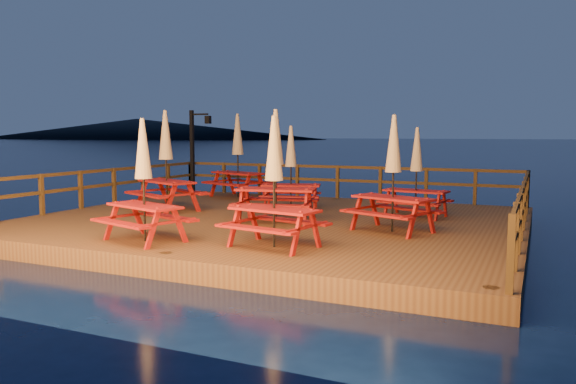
% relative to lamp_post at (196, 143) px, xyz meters
% --- Properties ---
extents(ground, '(500.00, 500.00, 0.00)m').
position_rel_lamp_post_xyz_m(ground, '(5.39, -4.55, -2.20)').
color(ground, black).
rests_on(ground, ground).
extents(deck, '(12.00, 10.00, 0.40)m').
position_rel_lamp_post_xyz_m(deck, '(5.39, -4.55, -2.00)').
color(deck, '#4F3119').
rests_on(deck, ground).
extents(deck_piles, '(11.44, 9.44, 1.40)m').
position_rel_lamp_post_xyz_m(deck_piles, '(5.39, -4.55, -2.50)').
color(deck_piles, '#382711').
rests_on(deck_piles, ground).
extents(railing, '(11.80, 9.75, 1.10)m').
position_rel_lamp_post_xyz_m(railing, '(5.39, -2.77, -1.03)').
color(railing, '#382711').
rests_on(railing, deck).
extents(lamp_post, '(0.85, 0.18, 3.00)m').
position_rel_lamp_post_xyz_m(lamp_post, '(0.00, 0.00, 0.00)').
color(lamp_post, black).
rests_on(lamp_post, deck).
extents(headland_left, '(180.00, 84.00, 9.00)m').
position_rel_lamp_post_xyz_m(headland_left, '(-154.61, 185.45, 2.30)').
color(headland_left, black).
rests_on(headland_left, ground).
extents(picnic_table_0, '(2.06, 1.86, 2.46)m').
position_rel_lamp_post_xyz_m(picnic_table_0, '(4.34, -8.40, -0.52)').
color(picnic_table_0, maroon).
rests_on(picnic_table_0, deck).
extents(picnic_table_1, '(2.41, 2.20, 2.82)m').
position_rel_lamp_post_xyz_m(picnic_table_1, '(2.19, -0.78, -0.33)').
color(picnic_table_1, maroon).
rests_on(picnic_table_1, deck).
extents(picnic_table_2, '(1.80, 1.56, 2.32)m').
position_rel_lamp_post_xyz_m(picnic_table_2, '(8.63, -2.81, -0.59)').
color(picnic_table_2, maroon).
rests_on(picnic_table_2, deck).
extents(picnic_table_3, '(2.22, 1.97, 2.74)m').
position_rel_lamp_post_xyz_m(picnic_table_3, '(5.67, -5.08, -0.37)').
color(picnic_table_3, maroon).
rests_on(picnic_table_3, deck).
extents(picnic_table_4, '(1.97, 1.72, 2.49)m').
position_rel_lamp_post_xyz_m(picnic_table_4, '(6.97, -7.87, -0.50)').
color(picnic_table_4, maroon).
rests_on(picnic_table_4, deck).
extents(picnic_table_5, '(2.22, 2.04, 2.57)m').
position_rel_lamp_post_xyz_m(picnic_table_5, '(8.61, -5.26, -0.46)').
color(picnic_table_5, maroon).
rests_on(picnic_table_5, deck).
extents(picnic_table_6, '(2.00, 1.81, 2.38)m').
position_rel_lamp_post_xyz_m(picnic_table_6, '(5.08, -2.83, -0.56)').
color(picnic_table_6, maroon).
rests_on(picnic_table_6, deck).
extents(picnic_table_7, '(2.44, 2.26, 2.80)m').
position_rel_lamp_post_xyz_m(picnic_table_7, '(1.98, -4.48, -0.34)').
color(picnic_table_7, maroon).
rests_on(picnic_table_7, deck).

